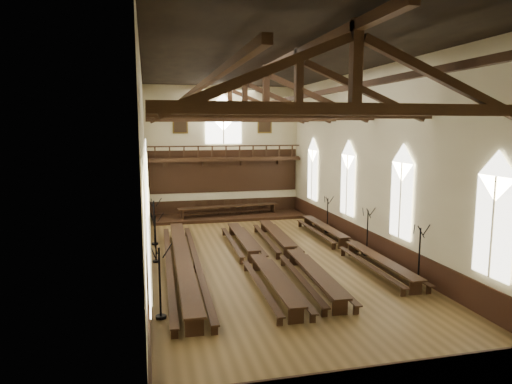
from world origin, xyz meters
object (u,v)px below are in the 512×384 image
(refectory_row_a, at_px, (183,259))
(candelabrum_right_near, at_px, (419,267))
(refectory_row_c, at_px, (292,252))
(candelabrum_right_mid, at_px, (367,241))
(candelabrum_right_far, at_px, (327,221))
(candelabrum_left_mid, at_px, (156,247))
(candelabrum_left_far, at_px, (155,231))
(refectory_row_b, at_px, (256,256))
(high_table, at_px, (229,207))
(dais, at_px, (229,216))
(candelabrum_left_near, at_px, (160,296))
(refectory_row_d, at_px, (348,243))

(refectory_row_a, distance_m, candelabrum_right_near, 10.81)
(refectory_row_c, height_order, candelabrum_right_mid, candelabrum_right_mid)
(candelabrum_right_mid, relative_size, candelabrum_right_far, 1.09)
(candelabrum_left_mid, bearing_deg, candelabrum_right_near, -29.11)
(candelabrum_left_mid, height_order, candelabrum_right_near, candelabrum_right_near)
(refectory_row_c, distance_m, candelabrum_left_far, 8.57)
(refectory_row_b, relative_size, high_table, 1.81)
(refectory_row_b, relative_size, dais, 1.25)
(candelabrum_right_mid, bearing_deg, candelabrum_right_far, 90.00)
(refectory_row_c, xyz_separation_m, candelabrum_right_near, (4.28, -4.61, 0.29))
(candelabrum_left_near, distance_m, candelabrum_right_mid, 12.51)
(candelabrum_left_far, relative_size, candelabrum_right_far, 1.16)
(high_table, relative_size, candelabrum_left_far, 2.84)
(refectory_row_a, relative_size, dais, 1.30)
(refectory_row_a, bearing_deg, candelabrum_left_far, 102.72)
(refectory_row_c, distance_m, high_table, 12.07)
(refectory_row_a, distance_m, refectory_row_c, 5.60)
(candelabrum_right_mid, bearing_deg, candelabrum_left_mid, 172.99)
(candelabrum_left_mid, distance_m, candelabrum_left_far, 3.61)
(refectory_row_c, height_order, candelabrum_right_near, candelabrum_right_near)
(refectory_row_d, height_order, candelabrum_right_mid, candelabrum_right_mid)
(candelabrum_left_far, bearing_deg, refectory_row_b, -49.18)
(refectory_row_c, distance_m, candelabrum_right_far, 7.19)
(high_table, bearing_deg, refectory_row_b, -94.00)
(high_table, height_order, candelabrum_right_far, candelabrum_right_far)
(refectory_row_c, bearing_deg, dais, 95.49)
(refectory_row_a, relative_size, candelabrum_right_far, 6.20)
(high_table, distance_m, candelabrum_left_near, 18.46)
(high_table, xyz_separation_m, candelabrum_right_mid, (5.44, -11.81, -0.04))
(refectory_row_b, distance_m, candelabrum_right_far, 8.80)
(high_table, relative_size, candelabrum_right_mid, 3.03)
(dais, bearing_deg, high_table, -76.39)
(candelabrum_left_mid, bearing_deg, candelabrum_right_far, 20.71)
(refectory_row_c, relative_size, candelabrum_left_far, 5.17)
(dais, xyz_separation_m, high_table, (0.00, -0.00, 0.73))
(candelabrum_left_near, height_order, candelabrum_right_far, candelabrum_left_near)
(candelabrum_left_near, relative_size, candelabrum_right_far, 1.17)
(candelabrum_left_mid, bearing_deg, dais, 61.53)
(candelabrum_right_mid, xyz_separation_m, candelabrum_right_far, (0.00, 5.56, -0.06))
(candelabrum_right_near, xyz_separation_m, candelabrum_right_mid, (-0.00, 4.82, -0.03))
(dais, bearing_deg, refectory_row_d, -66.57)
(refectory_row_b, bearing_deg, refectory_row_c, 10.44)
(refectory_row_a, xyz_separation_m, refectory_row_b, (3.58, -0.14, -0.05))
(refectory_row_d, bearing_deg, refectory_row_c, -163.66)
(refectory_row_a, xyz_separation_m, candelabrum_right_far, (9.88, 6.00, 0.15))
(candelabrum_left_mid, relative_size, candelabrum_left_far, 0.93)
(refectory_row_b, bearing_deg, refectory_row_d, 14.25)
(high_table, xyz_separation_m, candelabrum_right_near, (5.44, -16.62, -0.01))
(high_table, bearing_deg, candelabrum_right_far, -48.96)
(refectory_row_b, xyz_separation_m, refectory_row_c, (2.02, 0.37, 0.01))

